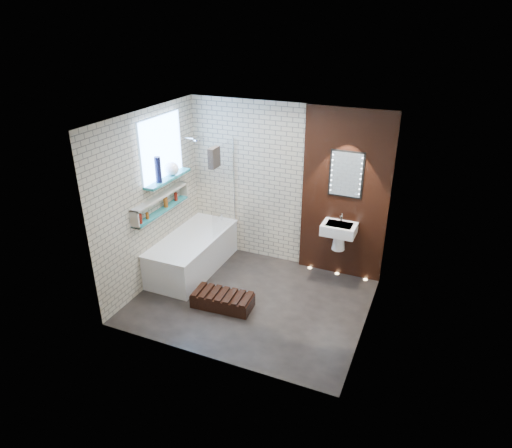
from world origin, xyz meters
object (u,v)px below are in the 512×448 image
at_px(led_mirror, 346,174).
at_px(walnut_step, 223,301).
at_px(bath_screen, 223,189).
at_px(washbasin, 339,232).
at_px(bathtub, 193,252).

bearing_deg(led_mirror, walnut_step, -129.61).
distance_m(bath_screen, led_mirror, 1.89).
relative_size(washbasin, led_mirror, 0.83).
height_order(washbasin, walnut_step, washbasin).
height_order(bath_screen, walnut_step, bath_screen).
bearing_deg(bath_screen, washbasin, 5.78).
height_order(bathtub, bath_screen, bath_screen).
xyz_separation_m(bathtub, led_mirror, (2.17, 0.78, 1.36)).
bearing_deg(bathtub, bath_screen, 51.10).
bearing_deg(bath_screen, bathtub, -128.90).
distance_m(led_mirror, walnut_step, 2.53).
xyz_separation_m(washbasin, walnut_step, (-1.27, -1.37, -0.70)).
height_order(bath_screen, washbasin, bath_screen).
xyz_separation_m(led_mirror, walnut_step, (-1.27, -1.53, -1.56)).
bearing_deg(led_mirror, washbasin, -90.00).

